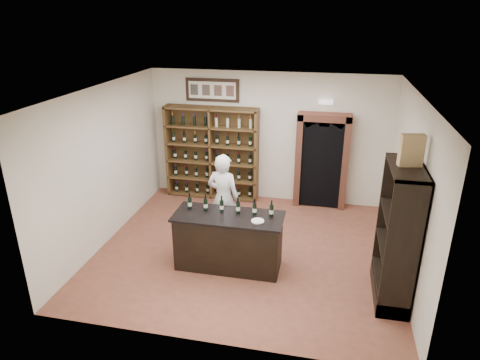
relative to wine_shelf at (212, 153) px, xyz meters
name	(u,v)px	position (x,y,z in m)	size (l,w,h in m)	color
floor	(246,250)	(1.30, -2.33, -1.10)	(5.50, 5.50, 0.00)	brown
ceiling	(248,91)	(1.30, -2.33, 1.90)	(5.50, 5.50, 0.00)	white
wall_back	(268,138)	(1.30, 0.17, 0.40)	(5.50, 0.04, 3.00)	silver
wall_left	(105,165)	(-1.45, -2.33, 0.40)	(0.04, 5.00, 3.00)	silver
wall_right	(410,189)	(4.05, -2.33, 0.40)	(0.04, 5.00, 3.00)	silver
wine_shelf	(212,153)	(0.00, 0.00, 0.00)	(2.20, 0.38, 2.20)	brown
framed_picture	(212,90)	(0.00, 0.14, 1.45)	(1.25, 0.04, 0.52)	black
arched_doorway	(322,159)	(2.55, 0.00, 0.04)	(1.17, 0.35, 2.17)	black
emergency_light	(326,102)	(2.55, 0.09, 1.30)	(0.30, 0.10, 0.10)	white
tasting_counter	(229,241)	(1.10, -2.93, -0.61)	(1.88, 0.78, 1.00)	black
counter_bottle_0	(190,203)	(0.38, -2.82, 0.01)	(0.07, 0.07, 0.30)	black
counter_bottle_1	(206,205)	(0.67, -2.82, 0.01)	(0.07, 0.07, 0.30)	black
counter_bottle_2	(222,206)	(0.96, -2.82, 0.01)	(0.07, 0.07, 0.30)	black
counter_bottle_3	(238,208)	(1.24, -2.82, 0.01)	(0.07, 0.07, 0.30)	black
counter_bottle_4	(255,209)	(1.53, -2.82, 0.01)	(0.07, 0.07, 0.30)	black
counter_bottle_5	(271,211)	(1.82, -2.82, 0.01)	(0.07, 0.07, 0.30)	black
side_cabinet	(397,255)	(3.82, -3.23, -0.35)	(0.48, 1.20, 2.20)	black
shopkeeper	(223,199)	(0.79, -2.04, -0.21)	(0.65, 0.43, 1.78)	white
plate	(258,221)	(1.63, -3.05, -0.09)	(0.22, 0.22, 0.02)	silver
wine_crate	(412,150)	(3.81, -3.20, 1.33)	(0.32, 0.13, 0.46)	tan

